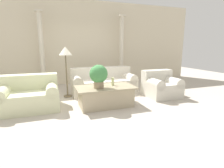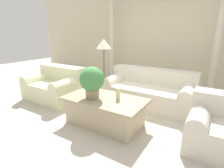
# 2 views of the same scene
# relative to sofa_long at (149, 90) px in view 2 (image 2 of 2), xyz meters

# --- Properties ---
(ground_plane) EXTENTS (16.00, 16.00, 0.00)m
(ground_plane) POSITION_rel_sofa_long_xyz_m (-0.45, -0.96, -0.32)
(ground_plane) COLOR #BCB2A3
(wall_back) EXTENTS (10.00, 0.06, 3.20)m
(wall_back) POSITION_rel_sofa_long_xyz_m (-0.45, 1.74, 1.28)
(wall_back) COLOR beige
(wall_back) RESTS_ON ground_plane
(sofa_long) EXTENTS (2.00, 0.94, 0.79)m
(sofa_long) POSITION_rel_sofa_long_xyz_m (0.00, 0.00, 0.00)
(sofa_long) COLOR beige
(sofa_long) RESTS_ON ground_plane
(loveseat) EXTENTS (1.31, 0.94, 0.79)m
(loveseat) POSITION_rel_sofa_long_xyz_m (-2.09, -0.91, 0.01)
(loveseat) COLOR beige
(loveseat) RESTS_ON ground_plane
(coffee_table) EXTENTS (1.44, 0.80, 0.49)m
(coffee_table) POSITION_rel_sofa_long_xyz_m (-0.33, -1.30, -0.07)
(coffee_table) COLOR tan
(coffee_table) RESTS_ON ground_plane
(potted_plant) EXTENTS (0.43, 0.43, 0.56)m
(potted_plant) POSITION_rel_sofa_long_xyz_m (-0.52, -1.40, 0.48)
(potted_plant) COLOR #937F60
(potted_plant) RESTS_ON coffee_table
(pillar_candle) EXTENTS (0.07, 0.07, 0.20)m
(pillar_candle) POSITION_rel_sofa_long_xyz_m (-0.10, -1.22, 0.27)
(pillar_candle) COLOR beige
(pillar_candle) RESTS_ON coffee_table
(floor_lamp) EXTENTS (0.37, 0.37, 1.45)m
(floor_lamp) POSITION_rel_sofa_long_xyz_m (-1.14, -0.14, 0.92)
(floor_lamp) COLOR brown
(floor_lamp) RESTS_ON ground_plane
(column_left) EXTENTS (0.23, 0.23, 2.66)m
(column_left) POSITION_rel_sofa_long_xyz_m (-1.82, 1.30, 1.03)
(column_left) COLOR beige
(column_left) RESTS_ON ground_plane
(column_right) EXTENTS (0.23, 0.23, 2.66)m
(column_right) POSITION_rel_sofa_long_xyz_m (1.17, 1.30, 1.03)
(column_right) COLOR beige
(column_right) RESTS_ON ground_plane
(armchair) EXTENTS (0.92, 0.87, 0.76)m
(armchair) POSITION_rel_sofa_long_xyz_m (1.49, -1.02, 0.00)
(armchair) COLOR beige
(armchair) RESTS_ON ground_plane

